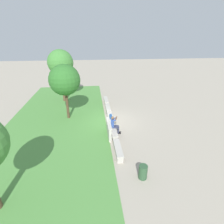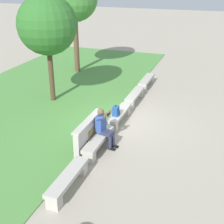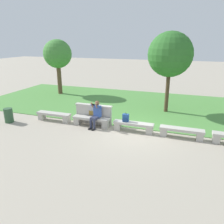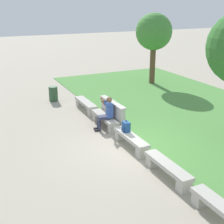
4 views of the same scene
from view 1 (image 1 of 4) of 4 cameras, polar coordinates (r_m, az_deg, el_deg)
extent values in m
plane|color=#A89E8C|center=(14.58, -0.52, -3.12)|extent=(80.00, 80.00, 0.00)
cube|color=#518E42|center=(14.82, -17.65, -3.81)|extent=(22.52, 8.00, 0.03)
cube|color=#B7B2A8|center=(10.70, 2.01, -11.69)|extent=(1.88, 0.40, 0.12)
cube|color=#B7B2A8|center=(10.24, 2.65, -15.16)|extent=(0.28, 0.34, 0.33)
cube|color=#B7B2A8|center=(11.45, 1.43, -10.41)|extent=(0.28, 0.34, 0.33)
cube|color=#B7B2A8|center=(12.51, 0.55, -5.98)|extent=(1.88, 0.40, 0.12)
cube|color=#B7B2A8|center=(11.98, 1.00, -8.71)|extent=(0.28, 0.34, 0.33)
cube|color=#B7B2A8|center=(13.27, 0.13, -5.20)|extent=(0.28, 0.34, 0.33)
cube|color=#B7B2A8|center=(14.41, -0.52, -1.73)|extent=(1.88, 0.40, 0.12)
cube|color=#B7B2A8|center=(13.83, -0.18, -3.93)|extent=(0.28, 0.34, 0.33)
cube|color=#B7B2A8|center=(15.19, -0.83, -1.27)|extent=(0.28, 0.34, 0.33)
cube|color=#B7B2A8|center=(16.37, -1.34, 1.50)|extent=(1.88, 0.40, 0.12)
cube|color=#B7B2A8|center=(15.76, -1.07, -0.29)|extent=(0.28, 0.34, 0.33)
cube|color=#B7B2A8|center=(17.16, -1.57, 1.77)|extent=(0.28, 0.34, 0.33)
cube|color=#B7B2A8|center=(18.38, -1.97, 4.04)|extent=(1.88, 0.40, 0.12)
cube|color=#B7B2A8|center=(17.75, -1.76, 2.53)|extent=(0.28, 0.34, 0.33)
cube|color=#B7B2A8|center=(19.17, -2.16, 4.17)|extent=(0.28, 0.34, 0.33)
cube|color=#B7B2A8|center=(12.43, -1.02, -5.73)|extent=(1.88, 0.18, 0.95)
cube|color=beige|center=(12.19, -1.03, -3.66)|extent=(1.94, 0.24, 0.06)
cube|color=olive|center=(12.38, -0.57, -5.24)|extent=(0.44, 0.02, 0.22)
cube|color=black|center=(12.85, 2.33, -6.97)|extent=(0.15, 0.26, 0.06)
cylinder|color=#2D334C|center=(12.75, 2.03, -6.14)|extent=(0.11, 0.11, 0.42)
cube|color=black|center=(13.02, 2.38, -6.52)|extent=(0.15, 0.26, 0.06)
cylinder|color=#2D334C|center=(12.92, 2.09, -5.70)|extent=(0.11, 0.11, 0.42)
cube|color=#2D334C|center=(12.72, 1.22, -4.83)|extent=(0.38, 0.47, 0.12)
cube|color=#33519E|center=(12.60, 0.18, -3.66)|extent=(0.38, 0.29, 0.56)
sphere|color=brown|center=(12.41, 0.19, -1.94)|extent=(0.22, 0.22, 0.22)
cylinder|color=#33519E|center=(12.29, 0.57, -2.89)|extent=(0.15, 0.32, 0.21)
cylinder|color=brown|center=(12.30, 1.25, -2.45)|extent=(0.14, 0.20, 0.27)
cylinder|color=#33519E|center=(12.63, 0.72, -2.12)|extent=(0.15, 0.32, 0.21)
cylinder|color=brown|center=(12.53, 1.33, -1.95)|extent=(0.10, 0.19, 0.27)
cube|color=black|center=(12.39, 1.57, -2.04)|extent=(0.15, 0.04, 0.08)
cube|color=#234C8C|center=(13.96, -0.44, -1.52)|extent=(0.28, 0.20, 0.36)
cube|color=navy|center=(14.00, 0.01, -1.77)|extent=(0.20, 0.06, 0.16)
torus|color=black|center=(13.87, -0.44, -0.78)|extent=(0.10, 0.02, 0.10)
cylinder|color=brown|center=(19.36, -15.66, 8.14)|extent=(0.29, 0.29, 3.32)
sphere|color=#428438|center=(18.89, -16.49, 15.23)|extent=(2.55, 2.55, 2.55)
cylinder|color=#4C3826|center=(15.17, -14.41, 2.57)|extent=(0.22, 0.22, 2.59)
sphere|color=#2D6B28|center=(14.58, -15.23, 10.06)|extent=(2.49, 2.49, 2.49)
cylinder|color=#2D5133|center=(9.30, 10.07, -18.71)|extent=(0.44, 0.44, 0.75)
camera|label=2|loc=(5.57, 52.64, 1.12)|focal=50.00mm
camera|label=3|loc=(18.64, 29.10, 13.15)|focal=35.00mm
camera|label=4|loc=(22.36, 9.81, 18.68)|focal=50.00mm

